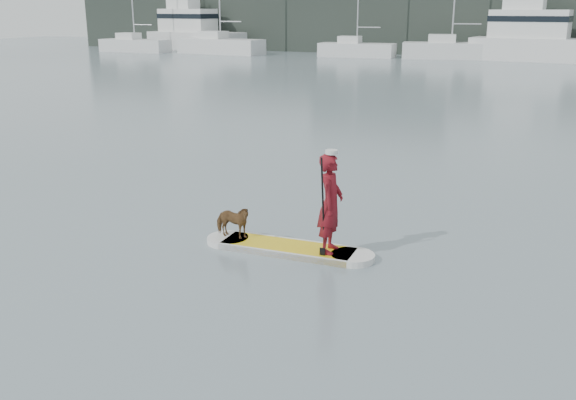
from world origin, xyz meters
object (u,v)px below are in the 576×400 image
at_px(paddleboard, 288,248).
at_px(sailboat_b, 220,44).
at_px(sailboat_d, 450,49).
at_px(paddler, 331,204).
at_px(sailboat_c, 356,49).
at_px(dog, 232,221).
at_px(sailboat_a, 134,44).
at_px(motor_yacht_b, 192,31).
at_px(motor_yacht_a, 536,37).

height_order(paddleboard, sailboat_b, sailboat_b).
bearing_deg(sailboat_d, sailboat_b, 176.54).
bearing_deg(sailboat_b, paddler, -51.52).
bearing_deg(paddler, sailboat_c, 11.31).
distance_m(paddleboard, dog, 1.21).
distance_m(paddleboard, paddler, 1.26).
bearing_deg(sailboat_a, sailboat_d, 6.60).
distance_m(sailboat_a, motor_yacht_b, 6.38).
relative_size(sailboat_b, motor_yacht_b, 1.19).
bearing_deg(dog, sailboat_a, 38.49).
height_order(paddleboard, sailboat_d, sailboat_d).
height_order(paddler, sailboat_b, sailboat_b).
xyz_separation_m(paddler, motor_yacht_b, (-33.57, 50.86, 0.97)).
bearing_deg(motor_yacht_b, sailboat_a, -123.63).
relative_size(paddleboard, sailboat_a, 0.30).
relative_size(dog, sailboat_b, 0.06).
height_order(paddleboard, dog, dog).
distance_m(dog, sailboat_c, 49.91).
xyz_separation_m(paddleboard, sailboat_a, (-36.96, 46.25, 0.70)).
bearing_deg(sailboat_c, sailboat_d, 5.49).
relative_size(sailboat_d, motor_yacht_b, 1.12).
xyz_separation_m(paddler, sailboat_c, (-14.46, 48.26, -0.28)).
distance_m(paddleboard, motor_yacht_a, 50.00).
bearing_deg(sailboat_b, dog, -53.34).
height_order(sailboat_d, motor_yacht_a, sailboat_d).
xyz_separation_m(dog, motor_yacht_b, (-31.61, 50.91, 1.55)).
distance_m(dog, motor_yacht_a, 50.07).
distance_m(sailboat_a, motor_yacht_a, 38.99).
xyz_separation_m(paddler, sailboat_d, (-6.05, 49.42, -0.13)).
distance_m(paddleboard, sailboat_a, 59.21).
bearing_deg(sailboat_d, sailboat_c, 178.33).
height_order(paddler, sailboat_a, sailboat_a).
distance_m(paddleboard, sailboat_c, 50.18).
relative_size(paddler, sailboat_b, 0.14).
bearing_deg(paddler, dog, 86.29).
bearing_deg(motor_yacht_b, paddleboard, -48.62).
height_order(paddler, sailboat_c, sailboat_c).
height_order(paddleboard, motor_yacht_a, motor_yacht_a).
xyz_separation_m(dog, sailboat_d, (-4.10, 49.48, 0.45)).
relative_size(dog, sailboat_c, 0.08).
relative_size(paddler, motor_yacht_a, 0.15).
xyz_separation_m(sailboat_d, motor_yacht_b, (-27.52, 1.43, 1.10)).
bearing_deg(sailboat_a, paddleboard, -50.52).
relative_size(sailboat_d, motor_yacht_a, 1.04).
height_order(paddleboard, sailboat_a, sailboat_a).
bearing_deg(motor_yacht_b, sailboat_d, 5.63).
relative_size(motor_yacht_a, motor_yacht_b, 1.07).
bearing_deg(sailboat_b, paddleboard, -52.27).
bearing_deg(motor_yacht_a, paddleboard, -85.47).
height_order(paddleboard, motor_yacht_b, motor_yacht_b).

